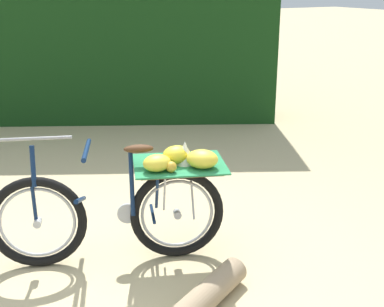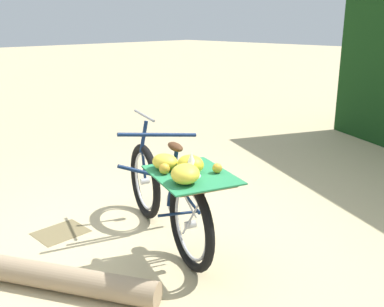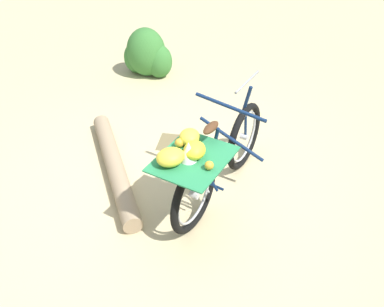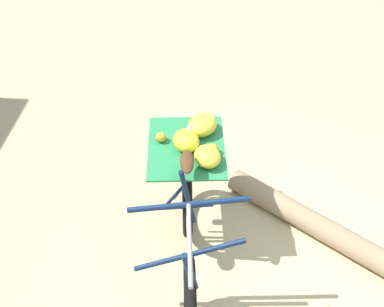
% 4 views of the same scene
% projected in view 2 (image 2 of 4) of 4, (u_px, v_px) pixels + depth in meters
% --- Properties ---
extents(ground_plane, '(60.00, 60.00, 0.00)m').
position_uv_depth(ground_plane, '(142.00, 249.00, 3.74)').
color(ground_plane, '#C6B284').
extents(bicycle, '(0.96, 1.77, 1.03)m').
position_uv_depth(bicycle, '(169.00, 192.00, 3.67)').
color(bicycle, black).
rests_on(bicycle, ground_plane).
extents(fallen_log, '(1.05, 1.71, 0.19)m').
position_uv_depth(fallen_log, '(39.00, 274.00, 3.20)').
color(fallen_log, '#9E8466').
rests_on(fallen_log, ground_plane).
extents(leaf_litter_patch, '(0.44, 0.36, 0.01)m').
position_uv_depth(leaf_litter_patch, '(61.00, 232.00, 4.04)').
color(leaf_litter_patch, olive).
rests_on(leaf_litter_patch, ground_plane).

